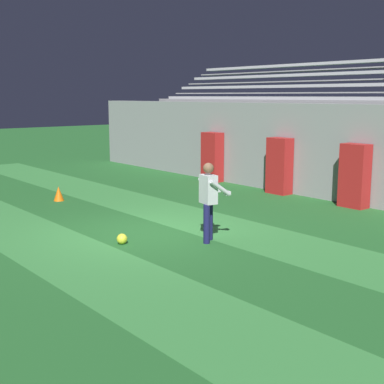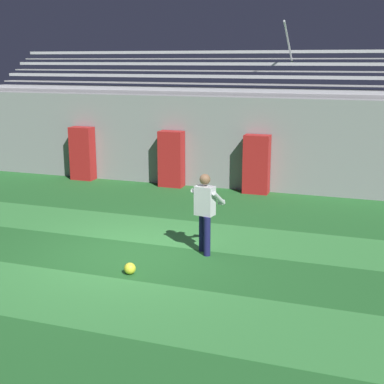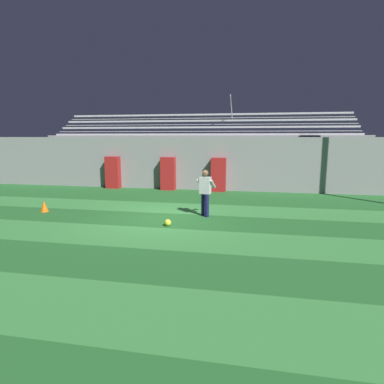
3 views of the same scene
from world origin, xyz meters
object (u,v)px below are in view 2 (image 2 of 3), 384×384
padding_pillar_gate_left (171,159)px  padding_pillar_far_left (83,153)px  goalkeeper (205,208)px  soccer_ball (130,268)px  padding_pillar_gate_right (257,164)px

padding_pillar_gate_left → padding_pillar_far_left: same height
goalkeeper → soccer_ball: (-0.98, -1.53, -0.84)m
padding_pillar_far_left → soccer_ball: bearing=-54.2°
padding_pillar_gate_left → soccer_ball: padding_pillar_gate_left is taller
padding_pillar_gate_left → padding_pillar_far_left: size_ratio=1.00×
goalkeeper → soccer_ball: bearing=-122.6°
padding_pillar_far_left → goalkeeper: padding_pillar_far_left is taller
padding_pillar_far_left → goalkeeper: 8.03m
soccer_ball → padding_pillar_far_left: bearing=125.8°
padding_pillar_gate_right → soccer_ball: (-0.87, -6.92, -0.76)m
padding_pillar_gate_left → soccer_ball: (1.83, -6.92, -0.76)m
padding_pillar_gate_left → padding_pillar_far_left: (-3.15, 0.00, 0.00)m
padding_pillar_gate_right → padding_pillar_far_left: 5.86m
padding_pillar_far_left → padding_pillar_gate_right: bearing=0.0°
padding_pillar_far_left → goalkeeper: size_ratio=1.05×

